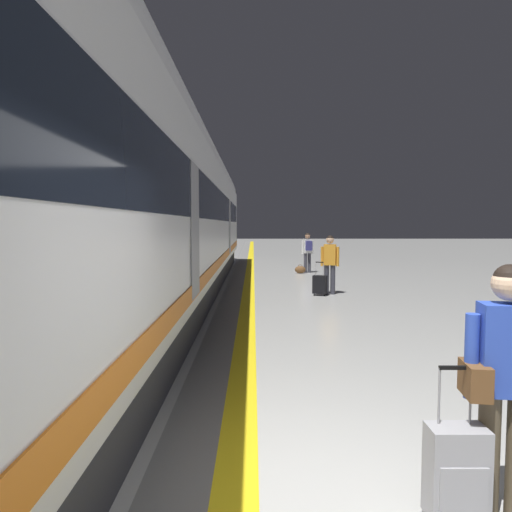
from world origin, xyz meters
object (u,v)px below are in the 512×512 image
object	(u,v)px
high_speed_train	(160,204)
passenger_mid	(308,249)
traveller_foreground	(504,373)
suitcase_near	(320,284)
rolling_suitcase_foreground	(456,472)
passenger_near	(330,260)
duffel_bag_mid	(300,270)

from	to	relation	value
high_speed_train	passenger_mid	size ratio (longest dim) A/B	18.54
traveller_foreground	suitcase_near	xyz separation A→B (m)	(0.20, 9.77, -0.69)
rolling_suitcase_foreground	passenger_mid	distance (m)	15.97
high_speed_train	passenger_near	xyz separation A→B (m)	(4.53, 1.42, -1.53)
suitcase_near	duffel_bag_mid	size ratio (longest dim) A/B	2.17
high_speed_train	passenger_mid	distance (m)	8.69
high_speed_train	rolling_suitcase_foreground	size ratio (longest dim) A/B	28.48
high_speed_train	traveller_foreground	world-z (taller)	high_speed_train
high_speed_train	duffel_bag_mid	size ratio (longest dim) A/B	68.92
passenger_near	passenger_mid	xyz separation A→B (m)	(0.05, 5.80, -0.01)
passenger_near	suitcase_near	world-z (taller)	passenger_near
duffel_bag_mid	traveller_foreground	bearing A→B (deg)	-90.89
rolling_suitcase_foreground	passenger_near	world-z (taller)	passenger_near
passenger_near	passenger_mid	bearing A→B (deg)	89.47
passenger_near	traveller_foreground	bearing A→B (deg)	-92.93
rolling_suitcase_foreground	passenger_mid	xyz separation A→B (m)	(0.90, 15.93, 0.60)
passenger_mid	duffel_bag_mid	size ratio (longest dim) A/B	3.72
passenger_mid	duffel_bag_mid	distance (m)	0.92
high_speed_train	rolling_suitcase_foreground	distance (m)	9.69
passenger_mid	duffel_bag_mid	xyz separation A→B (m)	(-0.33, -0.26, -0.82)
traveller_foreground	passenger_mid	distance (m)	15.86
rolling_suitcase_foreground	suitcase_near	size ratio (longest dim) A/B	1.11
rolling_suitcase_foreground	duffel_bag_mid	xyz separation A→B (m)	(0.58, 15.67, -0.21)
traveller_foreground	rolling_suitcase_foreground	size ratio (longest dim) A/B	1.63
high_speed_train	traveller_foreground	bearing A→B (deg)	-65.03
passenger_mid	traveller_foreground	bearing A→B (deg)	-92.05
suitcase_near	rolling_suitcase_foreground	bearing A→B (deg)	-93.07
traveller_foreground	rolling_suitcase_foreground	distance (m)	0.73
passenger_mid	passenger_near	bearing A→B (deg)	-90.53
high_speed_train	passenger_near	world-z (taller)	high_speed_train
high_speed_train	passenger_near	distance (m)	4.99
traveller_foreground	passenger_mid	bearing A→B (deg)	87.95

